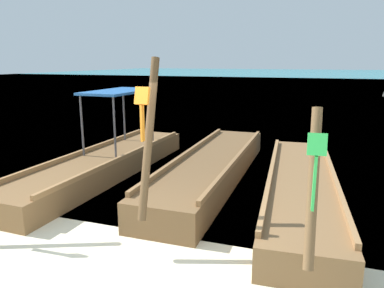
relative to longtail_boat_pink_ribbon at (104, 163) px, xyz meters
The scene contains 5 objects.
ground 4.56m from the longtail_boat_pink_ribbon, 56.95° to the right, with size 120.00×120.00×0.00m, color beige.
sea_water 57.59m from the longtail_boat_pink_ribbon, 87.53° to the left, with size 120.00×120.00×0.00m, color #147A89.
longtail_boat_pink_ribbon is the anchor object (origin of this frame).
longtail_boat_orange_ribbon 2.69m from the longtail_boat_pink_ribbon, 11.47° to the left, with size 1.36×7.12×2.86m.
longtail_boat_green_ribbon 4.72m from the longtail_boat_pink_ribbon, ahead, with size 1.74×6.87×2.30m.
Camera 1 is at (2.46, -3.75, 2.81)m, focal length 34.22 mm.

